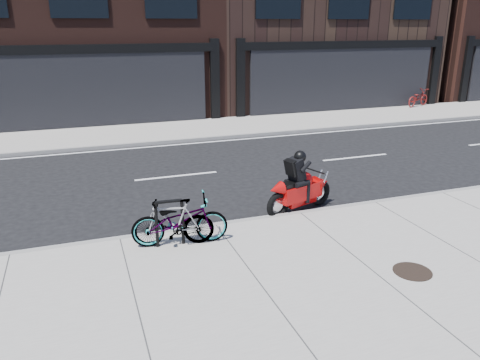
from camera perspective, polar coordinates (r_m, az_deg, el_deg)
name	(u,v)px	position (r m, az deg, el deg)	size (l,w,h in m)	color
ground	(193,199)	(11.82, -5.70, -2.36)	(120.00, 120.00, 0.00)	black
sidewalk_near	(272,303)	(7.53, 3.92, -14.77)	(60.00, 6.00, 0.13)	gray
sidewalk_far	(146,133)	(19.13, -11.40, 5.67)	(60.00, 3.50, 0.13)	gray
bike_rack	(169,219)	(9.00, -8.59, -4.70)	(0.56, 0.10, 0.93)	black
bicycle_front	(180,220)	(9.06, -7.35, -4.92)	(0.64, 1.85, 0.97)	gray
bicycle_rear	(173,222)	(9.04, -8.11, -5.13)	(0.44, 1.55, 0.93)	gray
motorcycle	(303,186)	(10.97, 7.66, -0.76)	(1.94, 0.87, 1.49)	black
bicycle_far	(418,98)	(26.16, 20.89, 9.35)	(0.59, 1.69, 0.89)	maroon
manhole_cover	(412,271)	(8.73, 20.27, -10.42)	(0.66, 0.66, 0.01)	black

